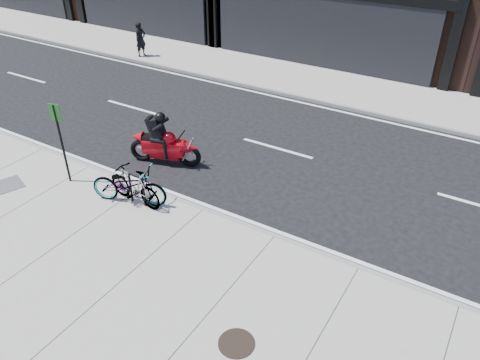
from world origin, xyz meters
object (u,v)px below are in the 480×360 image
Objects in this scene: pedestrian at (141,39)px; sign_post at (60,137)px; utility_grate at (7,185)px; bike_rack at (137,187)px; motorcycle at (167,144)px; bicycle_rear at (134,186)px; manhole_cover at (236,343)px; bicycle_front at (129,185)px.

sign_post is (5.62, -9.28, 0.57)m from pedestrian.
utility_grate is at bearing -148.90° from pedestrian.
bike_rack is at bearing 18.88° from utility_grate.
utility_grate is at bearing -159.30° from sign_post.
bicycle_rear is at bearing -90.35° from motorcycle.
pedestrian is 0.69× the size of sign_post.
manhole_cover and utility_grate have the same top height.
bicycle_rear is at bearing -130.96° from pedestrian.
manhole_cover is (4.36, -2.34, -0.48)m from bike_rack.
motorcycle is (-0.55, 2.18, 0.02)m from bicycle_front.
bicycle_front is at bearing -15.57° from sign_post.
sign_post is (-2.31, -0.18, 0.85)m from bike_rack.
bicycle_front is 0.87× the size of sign_post.
sign_post is at bearing 161.98° from manhole_cover.
bicycle_front is at bearing -60.82° from bicycle_rear.
bicycle_front reaches higher than utility_grate.
motorcycle is at bearing -4.73° from bicycle_front.
manhole_cover is at bearing -36.76° from sign_post.
utility_grate is (4.35, -10.32, -0.76)m from pedestrian.
bike_rack is 1.26× the size of manhole_cover.
pedestrian reaches higher than motorcycle.
utility_grate is at bearing -67.47° from bicycle_rear.
pedestrian is at bearing 137.01° from manhole_cover.
bicycle_rear is 0.79× the size of motorcycle.
bike_rack is 3.81m from utility_grate.
manhole_cover is at bearing 65.39° from bicycle_rear.
bike_rack is 1.11× the size of utility_grate.
pedestrian is 16.80m from manhole_cover.
pedestrian is at bearing 112.83° from utility_grate.
sign_post reaches higher than bicycle_front.
bicycle_front reaches higher than manhole_cover.
manhole_cover is at bearing -8.04° from utility_grate.
sign_post is (1.27, 1.05, 1.33)m from utility_grate.
pedestrian reaches higher than bicycle_rear.
bike_rack is 2.46m from sign_post.
motorcycle is 2.89m from sign_post.
bicycle_front is 2.61× the size of utility_grate.
bike_rack is 12.07m from pedestrian.
bike_rack is 0.08m from bicycle_rear.
motorcycle is at bearing 138.80° from manhole_cover.
bicycle_rear is 3.74m from utility_grate.
utility_grate is 0.33× the size of sign_post.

